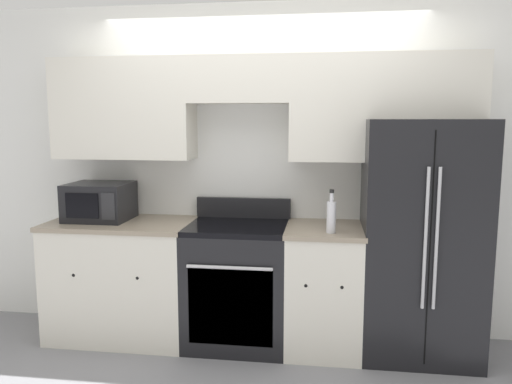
% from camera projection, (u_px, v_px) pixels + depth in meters
% --- Properties ---
extents(ground_plane, '(12.00, 12.00, 0.00)m').
position_uv_depth(ground_plane, '(250.00, 362.00, 3.54)').
color(ground_plane, gray).
extents(wall_back, '(8.00, 0.39, 2.60)m').
position_uv_depth(wall_back, '(262.00, 148.00, 3.91)').
color(wall_back, white).
rests_on(wall_back, ground_plane).
extents(lower_cabinets_left, '(1.11, 0.64, 0.93)m').
position_uv_depth(lower_cabinets_left, '(123.00, 279.00, 3.92)').
color(lower_cabinets_left, silver).
rests_on(lower_cabinets_left, ground_plane).
extents(lower_cabinets_right, '(0.57, 0.64, 0.93)m').
position_uv_depth(lower_cabinets_right, '(324.00, 288.00, 3.71)').
color(lower_cabinets_right, silver).
rests_on(lower_cabinets_right, ground_plane).
extents(oven_range, '(0.76, 0.65, 1.09)m').
position_uv_depth(oven_range, '(238.00, 283.00, 3.80)').
color(oven_range, black).
rests_on(oven_range, ground_plane).
extents(refrigerator, '(0.82, 0.78, 1.71)m').
position_uv_depth(refrigerator, '(419.00, 238.00, 3.62)').
color(refrigerator, black).
rests_on(refrigerator, ground_plane).
extents(microwave, '(0.47, 0.42, 0.29)m').
position_uv_depth(microwave, '(100.00, 201.00, 3.90)').
color(microwave, black).
rests_on(microwave, lower_cabinets_left).
extents(bottle, '(0.06, 0.06, 0.30)m').
position_uv_depth(bottle, '(331.00, 216.00, 3.45)').
color(bottle, silver).
rests_on(bottle, lower_cabinets_right).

